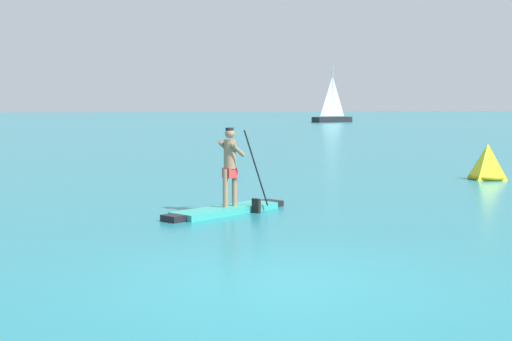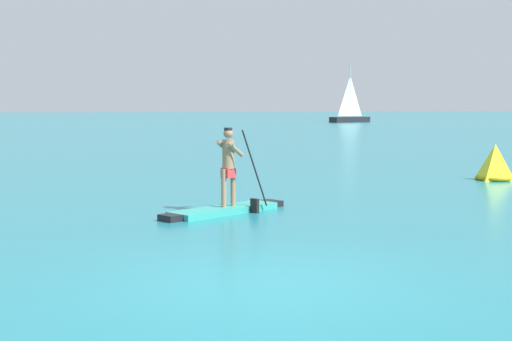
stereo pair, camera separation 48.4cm
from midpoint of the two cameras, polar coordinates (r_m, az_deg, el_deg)
The scene contains 4 objects.
ground at distance 9.55m, azimuth 0.23°, elevation -8.96°, with size 440.00×440.00×0.00m, color #1E727F.
paddleboarder_mid_center at distance 15.55m, azimuth -3.17°, elevation -2.19°, with size 3.02×2.25×1.86m.
race_marker_buoy at distance 23.59m, azimuth 17.38°, elevation 0.52°, with size 1.33×1.33×1.13m.
sailboat_right_horizon at distance 96.16m, azimuth 5.94°, elevation 4.35°, with size 6.03×3.67×7.51m.
Camera 1 is at (-2.46, -8.93, 2.35)m, focal length 50.25 mm.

